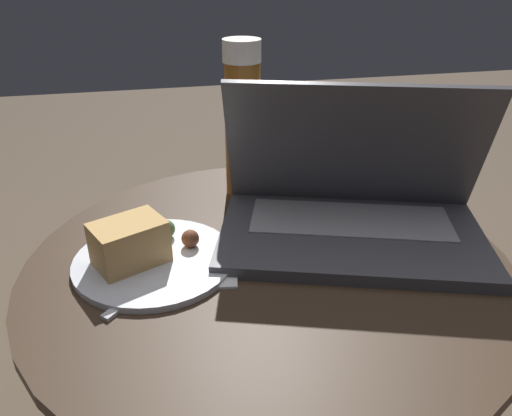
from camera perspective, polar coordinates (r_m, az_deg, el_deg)
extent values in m
cylinder|color=#9E9EA3|center=(0.85, 1.19, -19.72)|extent=(0.09, 0.09, 0.45)
cylinder|color=#38281C|center=(0.69, 1.37, -6.35)|extent=(0.66, 0.66, 0.02)
cube|color=white|center=(0.68, -9.43, -6.23)|extent=(0.19, 0.15, 0.00)
cube|color=#47474C|center=(0.73, 10.81, -3.26)|extent=(0.43, 0.33, 0.02)
cube|color=gray|center=(0.76, 10.71, -1.31)|extent=(0.31, 0.19, 0.00)
cube|color=#47474C|center=(0.75, 11.18, 6.80)|extent=(0.38, 0.20, 0.21)
cube|color=#19234C|center=(0.75, 11.19, 6.65)|extent=(0.35, 0.18, 0.18)
cylinder|color=brown|center=(0.83, -1.52, 8.79)|extent=(0.06, 0.06, 0.22)
cylinder|color=white|center=(0.80, -1.64, 17.55)|extent=(0.06, 0.06, 0.03)
cylinder|color=silver|center=(0.69, -11.53, -5.87)|extent=(0.22, 0.22, 0.01)
cube|color=tan|center=(0.67, -14.28, -3.85)|extent=(0.11, 0.09, 0.06)
sphere|color=brown|center=(0.70, -7.52, -3.47)|extent=(0.02, 0.02, 0.02)
sphere|color=#4C6B33|center=(0.73, -10.27, -2.37)|extent=(0.03, 0.03, 0.03)
cube|color=silver|center=(0.64, -12.68, -8.95)|extent=(0.10, 0.11, 0.01)
cube|color=silver|center=(0.70, -7.47, -5.07)|extent=(0.06, 0.06, 0.01)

